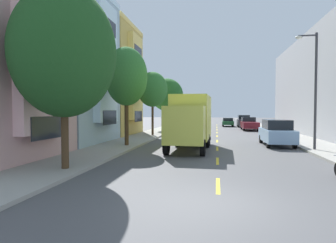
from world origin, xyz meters
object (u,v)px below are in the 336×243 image
at_px(moving_forest_sedan, 228,122).
at_px(parked_suv_charcoal, 244,121).
at_px(street_tree_nearest, 64,53).
at_px(delivery_box_truck, 191,119).
at_px(street_tree_third, 153,90).
at_px(street_tree_second, 126,77).
at_px(parked_pickup_burgundy, 249,124).
at_px(street_tree_farthest, 167,95).
at_px(parked_pickup_silver, 177,127).
at_px(parked_suv_sky, 277,132).
at_px(parked_wagon_navy, 194,120).
at_px(street_lamp, 313,83).
at_px(parked_sedan_black, 189,123).

bearing_deg(moving_forest_sedan, parked_suv_charcoal, -29.66).
height_order(street_tree_nearest, moving_forest_sedan, street_tree_nearest).
bearing_deg(delivery_box_truck, street_tree_third, 117.34).
relative_size(street_tree_second, parked_pickup_burgundy, 1.32).
bearing_deg(street_tree_second, delivery_box_truck, -4.44).
bearing_deg(parked_suv_charcoal, street_tree_third, -118.48).
distance_m(street_tree_second, street_tree_farthest, 17.12).
bearing_deg(street_tree_nearest, street_tree_third, 90.00).
relative_size(street_tree_farthest, parked_suv_charcoal, 1.37).
height_order(delivery_box_truck, parked_pickup_silver, delivery_box_truck).
height_order(street_tree_third, parked_suv_sky, street_tree_third).
distance_m(street_tree_second, delivery_box_truck, 5.51).
relative_size(street_tree_second, parked_pickup_silver, 1.31).
bearing_deg(street_tree_second, parked_wagon_navy, 86.45).
height_order(parked_pickup_burgundy, moving_forest_sedan, parked_pickup_burgundy).
height_order(parked_pickup_silver, parked_suv_charcoal, parked_suv_charcoal).
height_order(parked_suv_sky, parked_pickup_silver, parked_suv_sky).
xyz_separation_m(parked_wagon_navy, parked_suv_charcoal, (8.46, -7.02, 0.18)).
relative_size(street_tree_nearest, street_tree_farthest, 1.15).
relative_size(parked_pickup_silver, parked_suv_charcoal, 1.10).
distance_m(street_tree_second, street_lamp, 12.38).
bearing_deg(delivery_box_truck, parked_pickup_silver, 102.17).
relative_size(street_tree_second, parked_wagon_navy, 1.48).
height_order(delivery_box_truck, parked_suv_sky, delivery_box_truck).
bearing_deg(parked_suv_charcoal, parked_sedan_black, -164.85).
bearing_deg(street_tree_nearest, street_lamp, 33.82).
height_order(street_tree_second, parked_suv_charcoal, street_tree_second).
relative_size(parked_wagon_navy, parked_pickup_burgundy, 0.89).
relative_size(street_tree_farthest, parked_wagon_navy, 1.40).
bearing_deg(street_tree_third, delivery_box_truck, -62.66).
xyz_separation_m(parked_wagon_navy, parked_suv_sky, (8.57, -32.55, 0.18)).
relative_size(street_tree_nearest, street_lamp, 1.04).
bearing_deg(delivery_box_truck, moving_forest_sedan, 83.16).
xyz_separation_m(street_tree_second, delivery_box_truck, (4.61, -0.36, -3.00)).
distance_m(delivery_box_truck, parked_pickup_burgundy, 21.66).
xyz_separation_m(street_lamp, parked_pickup_silver, (-10.19, 11.24, -3.54)).
distance_m(parked_suv_sky, parked_suv_charcoal, 25.53).
xyz_separation_m(parked_wagon_navy, parked_pickup_silver, (-0.02, -24.23, 0.02)).
distance_m(street_tree_third, parked_pickup_silver, 5.07).
bearing_deg(parked_suv_sky, moving_forest_sedan, 95.41).
distance_m(parked_pickup_burgundy, moving_forest_sedan, 9.51).
bearing_deg(street_tree_third, parked_suv_sky, -28.81).
bearing_deg(parked_pickup_burgundy, street_tree_second, -117.67).
xyz_separation_m(street_tree_second, parked_suv_sky, (10.75, 2.65, -4.03)).
xyz_separation_m(street_tree_third, parked_pickup_silver, (2.17, 2.40, -3.90)).
bearing_deg(moving_forest_sedan, parked_suv_sky, -84.59).
bearing_deg(parked_wagon_navy, street_tree_farthest, -96.89).
height_order(street_tree_second, parked_suv_sky, street_tree_second).
height_order(street_tree_third, street_tree_farthest, street_tree_farthest).
bearing_deg(parked_sedan_black, parked_suv_charcoal, 15.15).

